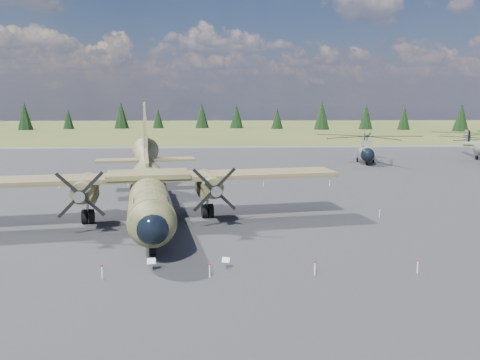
{
  "coord_description": "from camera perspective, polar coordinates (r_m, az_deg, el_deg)",
  "views": [
    {
      "loc": [
        2.45,
        -38.8,
        9.68
      ],
      "look_at": [
        4.49,
        2.0,
        3.07
      ],
      "focal_mm": 35.0,
      "sensor_mm": 36.0,
      "label": 1
    }
  ],
  "objects": [
    {
      "name": "barrier_fence",
      "position": [
        39.9,
        -6.99,
        -4.17
      ],
      "size": [
        33.12,
        29.62,
        0.85
      ],
      "color": "white",
      "rests_on": "ground"
    },
    {
      "name": "info_placard_right",
      "position": [
        28.18,
        -1.73,
        -9.86
      ],
      "size": [
        0.5,
        0.32,
        0.73
      ],
      "rotation": [
        0.0,
        0.0,
        -0.29
      ],
      "color": "gray",
      "rests_on": "ground"
    },
    {
      "name": "apron",
      "position": [
        49.81,
        -5.64,
        -2.06
      ],
      "size": [
        120.0,
        120.0,
        0.04
      ],
      "primitive_type": "cube",
      "color": "#58585D",
      "rests_on": "ground"
    },
    {
      "name": "helicopter_near",
      "position": [
        80.74,
        15.17,
        4.33
      ],
      "size": [
        22.15,
        23.05,
        4.64
      ],
      "rotation": [
        0.0,
        0.0,
        -0.25
      ],
      "color": "gray",
      "rests_on": "ground"
    },
    {
      "name": "info_placard_left",
      "position": [
        28.32,
        -10.75,
        -9.84
      ],
      "size": [
        0.52,
        0.25,
        0.78
      ],
      "rotation": [
        0.0,
        0.0,
        0.09
      ],
      "color": "gray",
      "rests_on": "ground"
    },
    {
      "name": "ground",
      "position": [
        40.06,
        -6.31,
        -4.85
      ],
      "size": [
        500.0,
        500.0,
        0.0
      ],
      "primitive_type": "plane",
      "color": "brown",
      "rests_on": "ground"
    },
    {
      "name": "transport_plane",
      "position": [
        40.29,
        -11.11,
        -0.48
      ],
      "size": [
        32.02,
        28.85,
        10.54
      ],
      "rotation": [
        0.0,
        0.0,
        0.16
      ],
      "color": "#3C4324",
      "rests_on": "ground"
    },
    {
      "name": "treeline",
      "position": [
        46.76,
        -12.52,
        3.02
      ],
      "size": [
        323.83,
        322.49,
        10.95
      ],
      "color": "black",
      "rests_on": "ground"
    }
  ]
}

